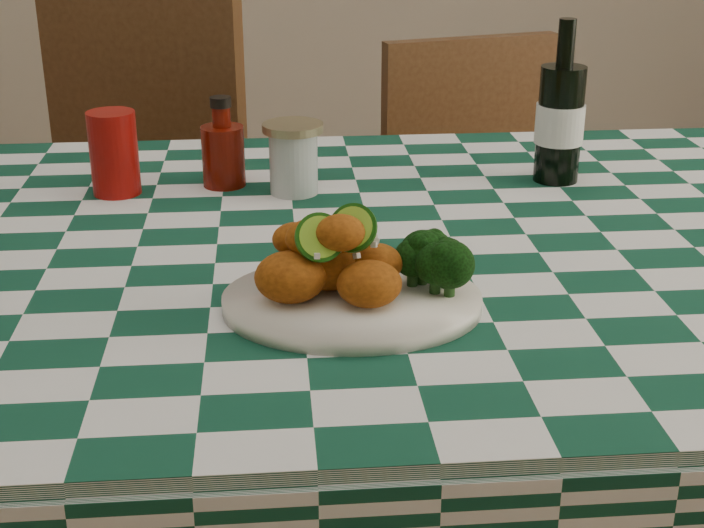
{
  "coord_description": "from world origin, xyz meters",
  "views": [
    {
      "loc": [
        -0.03,
        -1.2,
        1.25
      ],
      "look_at": [
        0.06,
        -0.21,
        0.84
      ],
      "focal_mm": 50.0,
      "sensor_mm": 36.0,
      "label": 1
    }
  ],
  "objects_px": {
    "plate": "(352,302)",
    "fried_chicken_pile": "(340,256)",
    "ketchup_bottle": "(223,142)",
    "wooden_chair_right": "(500,257)",
    "red_tumbler": "(114,153)",
    "mason_jar": "(294,159)",
    "beer_bottle": "(561,102)",
    "wooden_chair_left": "(103,250)",
    "dining_table": "(302,492)"
  },
  "relations": [
    {
      "from": "mason_jar",
      "to": "beer_bottle",
      "type": "height_order",
      "value": "beer_bottle"
    },
    {
      "from": "wooden_chair_left",
      "to": "wooden_chair_right",
      "type": "relative_size",
      "value": 1.13
    },
    {
      "from": "fried_chicken_pile",
      "to": "red_tumbler",
      "type": "relative_size",
      "value": 1.19
    },
    {
      "from": "fried_chicken_pile",
      "to": "ketchup_bottle",
      "type": "bearing_deg",
      "value": 107.02
    },
    {
      "from": "wooden_chair_right",
      "to": "fried_chicken_pile",
      "type": "bearing_deg",
      "value": -128.13
    },
    {
      "from": "ketchup_bottle",
      "to": "wooden_chair_left",
      "type": "xyz_separation_m",
      "value": [
        -0.28,
        0.47,
        -0.35
      ]
    },
    {
      "from": "ketchup_bottle",
      "to": "wooden_chair_left",
      "type": "relative_size",
      "value": 0.14
    },
    {
      "from": "beer_bottle",
      "to": "wooden_chair_left",
      "type": "bearing_deg",
      "value": 148.49
    },
    {
      "from": "fried_chicken_pile",
      "to": "plate",
      "type": "bearing_deg",
      "value": 0.0
    },
    {
      "from": "dining_table",
      "to": "mason_jar",
      "type": "bearing_deg",
      "value": 88.66
    },
    {
      "from": "plate",
      "to": "ketchup_bottle",
      "type": "xyz_separation_m",
      "value": [
        -0.16,
        0.46,
        0.06
      ]
    },
    {
      "from": "fried_chicken_pile",
      "to": "mason_jar",
      "type": "height_order",
      "value": "fried_chicken_pile"
    },
    {
      "from": "plate",
      "to": "ketchup_bottle",
      "type": "bearing_deg",
      "value": 108.53
    },
    {
      "from": "plate",
      "to": "wooden_chair_left",
      "type": "distance_m",
      "value": 1.07
    },
    {
      "from": "red_tumbler",
      "to": "dining_table",
      "type": "bearing_deg",
      "value": -40.86
    },
    {
      "from": "dining_table",
      "to": "plate",
      "type": "height_order",
      "value": "plate"
    },
    {
      "from": "dining_table",
      "to": "red_tumbler",
      "type": "height_order",
      "value": "red_tumbler"
    },
    {
      "from": "plate",
      "to": "fried_chicken_pile",
      "type": "xyz_separation_m",
      "value": [
        -0.01,
        0.0,
        0.06
      ]
    },
    {
      "from": "wooden_chair_right",
      "to": "dining_table",
      "type": "bearing_deg",
      "value": -136.28
    },
    {
      "from": "plate",
      "to": "beer_bottle",
      "type": "distance_m",
      "value": 0.58
    },
    {
      "from": "wooden_chair_left",
      "to": "beer_bottle",
      "type": "bearing_deg",
      "value": -7.79
    },
    {
      "from": "fried_chicken_pile",
      "to": "wooden_chair_left",
      "type": "bearing_deg",
      "value": 114.31
    },
    {
      "from": "plate",
      "to": "fried_chicken_pile",
      "type": "bearing_deg",
      "value": 180.0
    },
    {
      "from": "fried_chicken_pile",
      "to": "wooden_chair_right",
      "type": "distance_m",
      "value": 1.12
    },
    {
      "from": "red_tumbler",
      "to": "wooden_chair_right",
      "type": "distance_m",
      "value": 0.98
    },
    {
      "from": "red_tumbler",
      "to": "beer_bottle",
      "type": "height_order",
      "value": "beer_bottle"
    },
    {
      "from": "red_tumbler",
      "to": "mason_jar",
      "type": "distance_m",
      "value": 0.27
    },
    {
      "from": "ketchup_bottle",
      "to": "wooden_chair_left",
      "type": "height_order",
      "value": "wooden_chair_left"
    },
    {
      "from": "plate",
      "to": "mason_jar",
      "type": "bearing_deg",
      "value": 96.86
    },
    {
      "from": "beer_bottle",
      "to": "mason_jar",
      "type": "bearing_deg",
      "value": -176.27
    },
    {
      "from": "plate",
      "to": "ketchup_bottle",
      "type": "distance_m",
      "value": 0.49
    },
    {
      "from": "plate",
      "to": "mason_jar",
      "type": "distance_m",
      "value": 0.42
    },
    {
      "from": "dining_table",
      "to": "wooden_chair_left",
      "type": "bearing_deg",
      "value": 117.88
    },
    {
      "from": "ketchup_bottle",
      "to": "beer_bottle",
      "type": "bearing_deg",
      "value": -2.11
    },
    {
      "from": "dining_table",
      "to": "wooden_chair_right",
      "type": "distance_m",
      "value": 0.88
    },
    {
      "from": "red_tumbler",
      "to": "wooden_chair_left",
      "type": "distance_m",
      "value": 0.61
    },
    {
      "from": "beer_bottle",
      "to": "wooden_chair_left",
      "type": "height_order",
      "value": "beer_bottle"
    },
    {
      "from": "wooden_chair_left",
      "to": "ketchup_bottle",
      "type": "bearing_deg",
      "value": -35.45
    },
    {
      "from": "beer_bottle",
      "to": "wooden_chair_left",
      "type": "distance_m",
      "value": 1.01
    },
    {
      "from": "dining_table",
      "to": "ketchup_bottle",
      "type": "distance_m",
      "value": 0.53
    },
    {
      "from": "plate",
      "to": "ketchup_bottle",
      "type": "height_order",
      "value": "ketchup_bottle"
    },
    {
      "from": "ketchup_bottle",
      "to": "wooden_chair_right",
      "type": "height_order",
      "value": "ketchup_bottle"
    },
    {
      "from": "wooden_chair_right",
      "to": "beer_bottle",
      "type": "bearing_deg",
      "value": -110.06
    },
    {
      "from": "ketchup_bottle",
      "to": "wooden_chair_left",
      "type": "distance_m",
      "value": 0.65
    },
    {
      "from": "plate",
      "to": "ketchup_bottle",
      "type": "relative_size",
      "value": 2.1
    },
    {
      "from": "wooden_chair_left",
      "to": "wooden_chair_right",
      "type": "distance_m",
      "value": 0.84
    },
    {
      "from": "fried_chicken_pile",
      "to": "wooden_chair_right",
      "type": "relative_size",
      "value": 0.17
    },
    {
      "from": "red_tumbler",
      "to": "wooden_chair_left",
      "type": "height_order",
      "value": "wooden_chair_left"
    },
    {
      "from": "wooden_chair_right",
      "to": "red_tumbler",
      "type": "bearing_deg",
      "value": -158.63
    },
    {
      "from": "red_tumbler",
      "to": "beer_bottle",
      "type": "relative_size",
      "value": 0.5
    }
  ]
}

